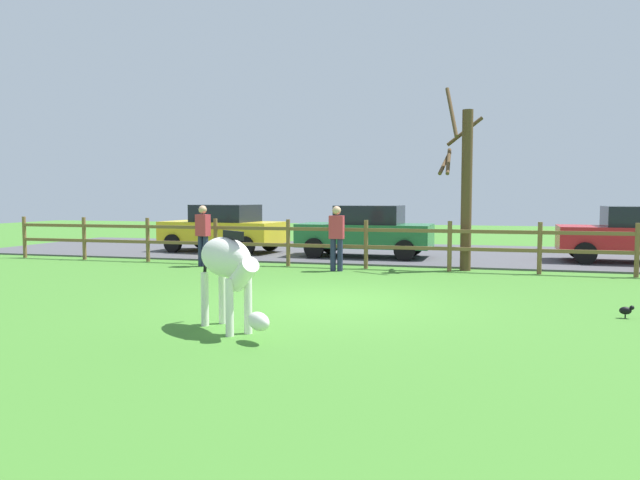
{
  "coord_description": "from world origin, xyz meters",
  "views": [
    {
      "loc": [
        2.66,
        -10.38,
        1.88
      ],
      "look_at": [
        -0.48,
        1.01,
        1.02
      ],
      "focal_mm": 33.83,
      "sensor_mm": 36.0,
      "label": 1
    }
  ],
  "objects_px": {
    "bare_tree": "(465,184)",
    "parked_car_red": "(636,234)",
    "zebra": "(228,265)",
    "crow_on_grass": "(626,310)",
    "visitor_right_of_tree": "(203,233)",
    "parked_car_yellow": "(223,228)",
    "parked_car_green": "(366,231)",
    "visitor_left_of_tree": "(337,235)"
  },
  "relations": [
    {
      "from": "bare_tree",
      "to": "parked_car_red",
      "type": "xyz_separation_m",
      "value": [
        4.55,
        2.65,
        -1.35
      ]
    },
    {
      "from": "zebra",
      "to": "bare_tree",
      "type": "bearing_deg",
      "value": 69.88
    },
    {
      "from": "parked_car_red",
      "to": "bare_tree",
      "type": "bearing_deg",
      "value": -149.85
    },
    {
      "from": "bare_tree",
      "to": "crow_on_grass",
      "type": "height_order",
      "value": "bare_tree"
    },
    {
      "from": "bare_tree",
      "to": "visitor_right_of_tree",
      "type": "xyz_separation_m",
      "value": [
        -6.79,
        -0.94,
        -1.29
      ]
    },
    {
      "from": "parked_car_yellow",
      "to": "parked_car_green",
      "type": "xyz_separation_m",
      "value": [
        4.9,
        -0.39,
        0.0
      ]
    },
    {
      "from": "bare_tree",
      "to": "parked_car_yellow",
      "type": "height_order",
      "value": "bare_tree"
    },
    {
      "from": "bare_tree",
      "to": "parked_car_green",
      "type": "xyz_separation_m",
      "value": [
        -2.97,
        2.29,
        -1.35
      ]
    },
    {
      "from": "visitor_left_of_tree",
      "to": "visitor_right_of_tree",
      "type": "bearing_deg",
      "value": 179.13
    },
    {
      "from": "parked_car_green",
      "to": "visitor_left_of_tree",
      "type": "xyz_separation_m",
      "value": [
        -0.11,
        -3.29,
        0.06
      ]
    },
    {
      "from": "zebra",
      "to": "visitor_left_of_tree",
      "type": "distance_m",
      "value": 6.98
    },
    {
      "from": "parked_car_green",
      "to": "parked_car_red",
      "type": "xyz_separation_m",
      "value": [
        7.52,
        0.35,
        0.0
      ]
    },
    {
      "from": "crow_on_grass",
      "to": "parked_car_yellow",
      "type": "xyz_separation_m",
      "value": [
        -10.52,
        8.24,
        0.72
      ]
    },
    {
      "from": "zebra",
      "to": "parked_car_yellow",
      "type": "distance_m",
      "value": 11.75
    },
    {
      "from": "crow_on_grass",
      "to": "parked_car_red",
      "type": "xyz_separation_m",
      "value": [
        1.9,
        8.2,
        0.72
      ]
    },
    {
      "from": "parked_car_red",
      "to": "visitor_left_of_tree",
      "type": "bearing_deg",
      "value": -154.5
    },
    {
      "from": "parked_car_green",
      "to": "parked_car_red",
      "type": "height_order",
      "value": "same"
    },
    {
      "from": "bare_tree",
      "to": "parked_car_green",
      "type": "height_order",
      "value": "bare_tree"
    },
    {
      "from": "zebra",
      "to": "parked_car_green",
      "type": "bearing_deg",
      "value": 90.26
    },
    {
      "from": "zebra",
      "to": "parked_car_red",
      "type": "distance_m",
      "value": 12.99
    },
    {
      "from": "crow_on_grass",
      "to": "visitor_right_of_tree",
      "type": "distance_m",
      "value": 10.54
    },
    {
      "from": "parked_car_red",
      "to": "visitor_right_of_tree",
      "type": "bearing_deg",
      "value": -162.47
    },
    {
      "from": "parked_car_red",
      "to": "visitor_left_of_tree",
      "type": "relative_size",
      "value": 2.47
    },
    {
      "from": "visitor_left_of_tree",
      "to": "zebra",
      "type": "bearing_deg",
      "value": -88.69
    },
    {
      "from": "parked_car_yellow",
      "to": "visitor_right_of_tree",
      "type": "bearing_deg",
      "value": -73.48
    },
    {
      "from": "parked_car_yellow",
      "to": "visitor_left_of_tree",
      "type": "distance_m",
      "value": 6.04
    },
    {
      "from": "bare_tree",
      "to": "crow_on_grass",
      "type": "bearing_deg",
      "value": -64.49
    },
    {
      "from": "parked_car_red",
      "to": "visitor_right_of_tree",
      "type": "distance_m",
      "value": 11.9
    },
    {
      "from": "bare_tree",
      "to": "crow_on_grass",
      "type": "xyz_separation_m",
      "value": [
        2.65,
        -5.55,
        -2.07
      ]
    },
    {
      "from": "zebra",
      "to": "crow_on_grass",
      "type": "height_order",
      "value": "zebra"
    },
    {
      "from": "parked_car_red",
      "to": "parked_car_green",
      "type": "bearing_deg",
      "value": -177.32
    },
    {
      "from": "parked_car_yellow",
      "to": "bare_tree",
      "type": "bearing_deg",
      "value": -18.83
    },
    {
      "from": "parked_car_yellow",
      "to": "visitor_right_of_tree",
      "type": "distance_m",
      "value": 3.78
    },
    {
      "from": "zebra",
      "to": "parked_car_yellow",
      "type": "bearing_deg",
      "value": 114.9
    },
    {
      "from": "crow_on_grass",
      "to": "parked_car_red",
      "type": "relative_size",
      "value": 0.05
    },
    {
      "from": "parked_car_yellow",
      "to": "parked_car_red",
      "type": "height_order",
      "value": "same"
    },
    {
      "from": "bare_tree",
      "to": "visitor_left_of_tree",
      "type": "bearing_deg",
      "value": -162.08
    },
    {
      "from": "parked_car_green",
      "to": "visitor_left_of_tree",
      "type": "distance_m",
      "value": 3.29
    },
    {
      "from": "crow_on_grass",
      "to": "parked_car_green",
      "type": "relative_size",
      "value": 0.05
    },
    {
      "from": "bare_tree",
      "to": "parked_car_red",
      "type": "bearing_deg",
      "value": 30.15
    },
    {
      "from": "zebra",
      "to": "crow_on_grass",
      "type": "distance_m",
      "value": 6.13
    },
    {
      "from": "parked_car_green",
      "to": "crow_on_grass",
      "type": "bearing_deg",
      "value": -54.4
    }
  ]
}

